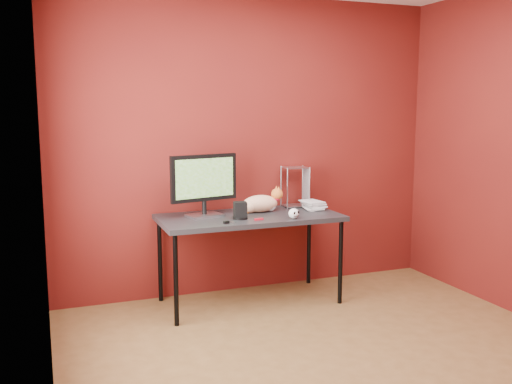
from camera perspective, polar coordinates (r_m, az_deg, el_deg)
name	(u,v)px	position (r m, az deg, el deg)	size (l,w,h in m)	color
room	(351,140)	(3.48, 9.52, 5.12)	(3.52, 3.52, 2.61)	brown
desk	(250,221)	(4.75, -0.65, -2.94)	(1.50, 0.70, 0.75)	black
monitor	(204,182)	(4.66, -5.22, 0.98)	(0.58, 0.25, 0.51)	#ABABB0
cat	(260,203)	(4.87, 0.44, -1.14)	(0.46, 0.18, 0.22)	orange
skull_mug	(294,213)	(4.60, 3.80, -2.15)	(0.09, 0.09, 0.08)	white
speaker	(240,211)	(4.58, -1.59, -1.91)	(0.12, 0.12, 0.14)	black
book_stack	(306,162)	(4.97, 5.01, 2.99)	(0.19, 0.23, 0.83)	beige
wire_rack	(295,187)	(5.14, 3.94, 0.55)	(0.22, 0.19, 0.36)	#ABABB0
pocket_knife	(259,219)	(4.54, 0.29, -2.73)	(0.07, 0.02, 0.01)	#B50D1E
black_gadget	(226,222)	(4.41, -2.99, -3.05)	(0.04, 0.03, 0.02)	black
washer	(232,222)	(4.45, -2.37, -3.03)	(0.04, 0.04, 0.00)	#ABABB0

